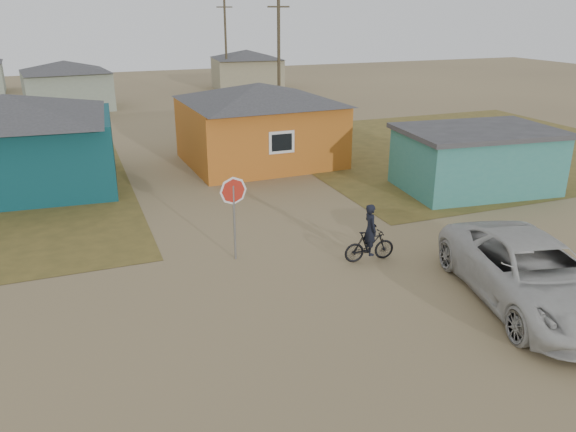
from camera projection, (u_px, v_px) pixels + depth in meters
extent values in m
plane|color=#89744F|center=(340.00, 296.00, 14.98)|extent=(120.00, 120.00, 0.00)
cube|color=brown|center=(462.00, 147.00, 31.11)|extent=(20.00, 18.00, 0.00)
cube|color=#0A343A|center=(13.00, 155.00, 23.35)|extent=(8.40, 6.54, 3.00)
pyramid|color=#343436|center=(5.00, 106.00, 22.65)|extent=(8.93, 7.08, 1.00)
cube|color=#BC631C|center=(260.00, 132.00, 27.54)|extent=(7.21, 6.24, 3.00)
pyramid|color=#343436|center=(259.00, 92.00, 26.86)|extent=(7.72, 6.76, 0.90)
cube|color=silver|center=(282.00, 142.00, 24.84)|extent=(1.20, 0.06, 1.00)
cube|color=black|center=(282.00, 142.00, 24.81)|extent=(0.95, 0.04, 0.75)
cube|color=#3A8075|center=(475.00, 161.00, 23.48)|extent=(6.39, 4.61, 2.40)
cube|color=#343436|center=(479.00, 131.00, 23.03)|extent=(6.71, 4.93, 0.20)
cube|color=gray|center=(68.00, 91.00, 42.13)|extent=(6.49, 5.60, 2.80)
pyramid|color=#343436|center=(64.00, 66.00, 41.50)|extent=(7.04, 6.15, 0.80)
cube|color=gray|center=(247.00, 74.00, 52.83)|extent=(6.41, 5.50, 2.80)
pyramid|color=#343436|center=(247.00, 54.00, 52.20)|extent=(6.95, 6.05, 0.80)
cylinder|color=#443B29|center=(279.00, 63.00, 35.01)|extent=(0.20, 0.20, 8.00)
cube|color=#443B29|center=(279.00, 7.00, 33.86)|extent=(1.40, 0.10, 0.10)
cylinder|color=#443B29|center=(226.00, 47.00, 49.32)|extent=(0.20, 0.20, 8.00)
cube|color=#443B29|center=(224.00, 7.00, 48.17)|extent=(1.40, 0.10, 0.10)
cylinder|color=gray|center=(234.00, 223.00, 16.84)|extent=(0.07, 0.07, 2.35)
imported|color=black|center=(369.00, 246.00, 16.96)|extent=(1.64, 0.59, 0.96)
imported|color=black|center=(370.00, 229.00, 16.77)|extent=(0.43, 0.61, 1.58)
imported|color=#BABAB6|center=(533.00, 274.00, 14.36)|extent=(4.16, 6.64, 1.71)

